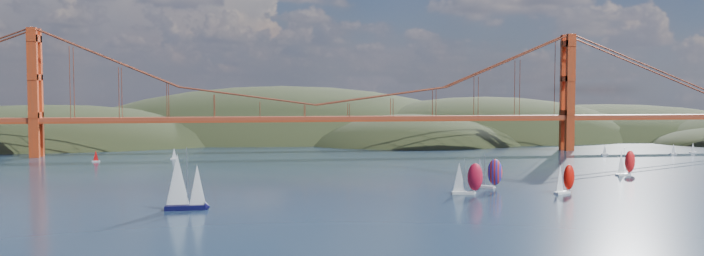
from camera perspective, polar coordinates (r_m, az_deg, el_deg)
The scene contains 13 objects.
ground at distance 134.49m, azimuth 3.68°, elevation -9.17°, with size 1200.00×1200.00×0.00m, color black.
headlands at distance 415.23m, azimuth 2.00°, elevation -2.51°, with size 725.00×225.00×96.00m.
bridge at distance 309.67m, azimuth -3.36°, elevation 3.82°, with size 552.00×12.00×55.00m.
sloop_navy at distance 169.39m, azimuth -13.84°, elevation -4.41°, with size 9.72×5.55×15.06m.
racer_0 at distance 191.92m, azimuth 9.51°, elevation -4.09°, with size 8.66×4.25×9.75m.
racer_1 at distance 199.53m, azimuth 17.24°, elevation -4.01°, with size 7.95×6.18×9.01m.
racer_3 at distance 248.05m, azimuth 21.77°, elevation -2.66°, with size 8.50×5.54×9.50m.
racer_rwb at distance 204.73m, azimuth 11.15°, elevation -3.64°, with size 8.74×6.22×9.80m.
distant_boat_2 at distance 292.90m, azimuth -20.52°, elevation -2.18°, with size 3.00×2.00×4.70m.
distant_boat_3 at distance 293.12m, azimuth -14.57°, elevation -2.07°, with size 3.00×2.00×4.70m.
distant_boat_4 at distance 322.89m, azimuth 20.27°, elevation -1.69°, with size 3.00×2.00×4.70m.
distant_boat_5 at distance 337.79m, azimuth 25.16°, elevation -1.59°, with size 3.00×2.00×4.70m.
distant_boat_6 at distance 349.43m, azimuth 26.48°, elevation -1.47°, with size 3.00×2.00×4.70m.
Camera 1 is at (-26.60, -128.65, 28.78)m, focal length 35.00 mm.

